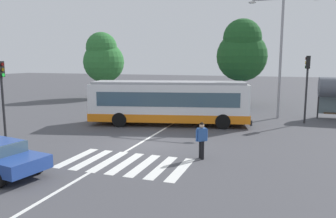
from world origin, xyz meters
TOP-DOWN VIEW (x-y plane):
  - ground_plane at (0.00, 0.00)m, footprint 160.00×160.00m
  - city_transit_bus at (-0.57, 5.46)m, footprint 11.40×5.10m
  - pedestrian_crossing_street at (3.47, -1.74)m, footprint 0.49×0.44m
  - parked_car_white at (-6.07, 14.96)m, footprint 2.17×4.63m
  - parked_car_red at (-3.36, 14.76)m, footprint 1.96×4.54m
  - parked_car_teal at (-0.42, 14.49)m, footprint 2.23×4.65m
  - parked_car_blue at (2.24, 14.79)m, footprint 1.99×4.56m
  - traffic_light_near_corner at (-8.29, -1.54)m, footprint 0.33×0.32m
  - traffic_light_far_corner at (8.55, 9.13)m, footprint 0.33×0.32m
  - twin_arm_street_lamp at (6.71, 10.77)m, footprint 5.16×0.32m
  - background_tree_left at (-13.32, 18.55)m, footprint 4.84×4.84m
  - background_tree_right at (3.02, 17.37)m, footprint 5.00×5.00m
  - crosswalk_painted_stripes at (0.45, -3.49)m, footprint 5.55×3.15m
  - lane_center_line at (-0.39, 2.00)m, footprint 0.16×24.00m

SIDE VIEW (x-z plane):
  - ground_plane at x=0.00m, z-range 0.00..0.00m
  - lane_center_line at x=-0.39m, z-range 0.00..0.01m
  - crosswalk_painted_stripes at x=0.45m, z-range 0.00..0.01m
  - parked_car_white at x=-6.07m, z-range 0.09..1.44m
  - parked_car_red at x=-3.36m, z-range 0.09..1.44m
  - parked_car_teal at x=-0.42m, z-range 0.09..1.44m
  - parked_car_blue at x=2.24m, z-range 0.09..1.44m
  - pedestrian_crossing_street at x=3.47m, z-range 0.11..1.83m
  - city_transit_bus at x=-0.57m, z-range 0.06..3.12m
  - traffic_light_near_corner at x=-8.29m, z-range 0.78..5.25m
  - traffic_light_far_corner at x=8.55m, z-range 0.82..5.65m
  - background_tree_left at x=-13.32m, z-range 0.89..8.70m
  - background_tree_right at x=3.02m, z-range 1.16..9.70m
  - twin_arm_street_lamp at x=6.71m, z-range 1.09..10.33m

